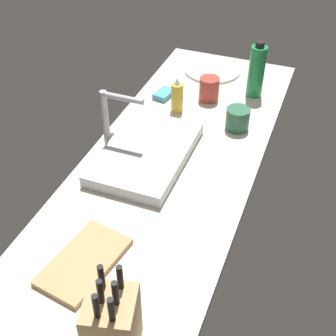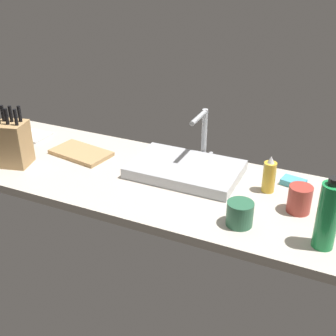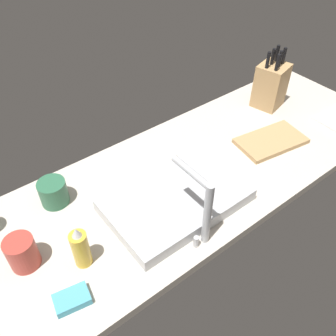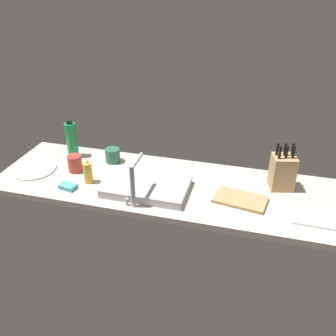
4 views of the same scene
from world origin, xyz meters
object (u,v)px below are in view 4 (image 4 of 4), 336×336
at_px(knife_block, 282,172).
at_px(cutting_board, 240,200).
at_px(dinner_plate, 33,169).
at_px(coffee_mug, 75,164).
at_px(soap_bottle, 88,172).
at_px(dish_sponge, 68,186).
at_px(sink_basin, 147,186).
at_px(faucet, 134,180).
at_px(ceramic_cup, 113,155).
at_px(water_bottle, 72,140).
at_px(dish_towel, 314,219).

bearing_deg(knife_block, cutting_board, 30.00).
bearing_deg(dinner_plate, knife_block, -172.52).
bearing_deg(coffee_mug, soap_bottle, 144.34).
height_order(cutting_board, dish_sponge, dish_sponge).
xyz_separation_m(sink_basin, soap_bottle, (0.34, 0.01, 0.04)).
height_order(faucet, ceramic_cup, faucet).
relative_size(dinner_plate, coffee_mug, 2.62).
distance_m(cutting_board, ceramic_cup, 0.83).
height_order(water_bottle, dish_sponge, water_bottle).
relative_size(dinner_plate, dish_towel, 1.32).
xyz_separation_m(knife_block, water_bottle, (1.26, -0.04, 0.02)).
relative_size(cutting_board, dinner_plate, 1.01).
bearing_deg(dinner_plate, soap_bottle, 174.29).
bearing_deg(dish_towel, dinner_plate, -2.72).
bearing_deg(knife_block, coffee_mug, -7.78).
height_order(cutting_board, water_bottle, water_bottle).
relative_size(knife_block, ceramic_cup, 2.84).
distance_m(sink_basin, knife_block, 0.73).
bearing_deg(soap_bottle, sink_basin, -178.79).
bearing_deg(dinner_plate, dish_towel, 177.28).
distance_m(knife_block, dinner_plate, 1.42).
relative_size(coffee_mug, dish_sponge, 1.10).
height_order(soap_bottle, dish_towel, soap_bottle).
distance_m(water_bottle, dish_towel, 1.46).
xyz_separation_m(faucet, ceramic_cup, (0.28, -0.39, -0.10)).
bearing_deg(knife_block, faucet, 12.30).
relative_size(coffee_mug, ceramic_cup, 1.10).
relative_size(sink_basin, dish_sponge, 4.91).
relative_size(dish_towel, coffee_mug, 1.98).
bearing_deg(dish_sponge, ceramic_cup, -108.49).
relative_size(faucet, water_bottle, 0.95).
bearing_deg(dinner_plate, ceramic_cup, -151.73).
distance_m(sink_basin, faucet, 0.18).
distance_m(knife_block, dish_sponge, 1.16).
height_order(knife_block, dinner_plate, knife_block).
relative_size(soap_bottle, coffee_mug, 1.49).
bearing_deg(water_bottle, cutting_board, 167.65).
distance_m(knife_block, cutting_board, 0.29).
bearing_deg(cutting_board, faucet, 17.54).
bearing_deg(sink_basin, coffee_mug, -10.45).
relative_size(faucet, knife_block, 0.90).
distance_m(sink_basin, water_bottle, 0.63).
xyz_separation_m(dish_towel, ceramic_cup, (1.15, -0.30, 0.04)).
relative_size(sink_basin, soap_bottle, 2.99).
bearing_deg(dish_towel, sink_basin, -2.95).
height_order(knife_block, water_bottle, knife_block).
bearing_deg(dish_towel, coffee_mug, -5.64).
bearing_deg(water_bottle, soap_bottle, 131.44).
bearing_deg(soap_bottle, cutting_board, -177.84).
relative_size(dish_towel, ceramic_cup, 2.18).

